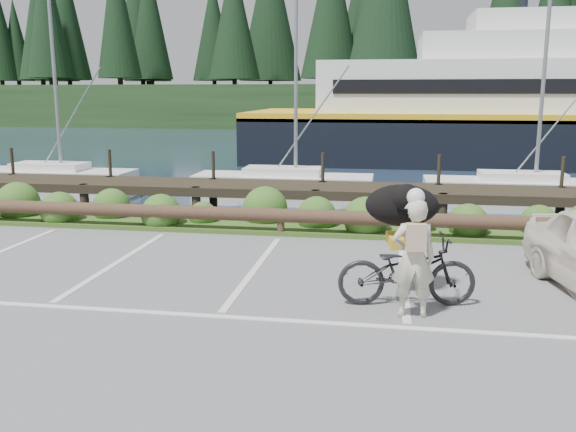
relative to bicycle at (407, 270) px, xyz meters
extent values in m
plane|color=#5F5F61|center=(-2.59, -0.53, -0.53)|extent=(72.00, 72.00, 0.00)
plane|color=#19283D|center=(-2.59, 47.47, -1.73)|extent=(160.00, 160.00, 0.00)
cube|color=#3D5B21|center=(-2.59, 4.77, -0.48)|extent=(34.00, 1.60, 0.10)
imported|color=black|center=(0.00, 0.00, 0.00)|extent=(2.09, 0.97, 1.05)
imported|color=beige|center=(0.07, -0.46, 0.31)|extent=(0.66, 0.48, 1.68)
ellipsoid|color=black|center=(-0.09, 0.64, 0.85)|extent=(0.70, 1.18, 0.65)
camera|label=1|loc=(-0.32, -8.74, 2.56)|focal=38.00mm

